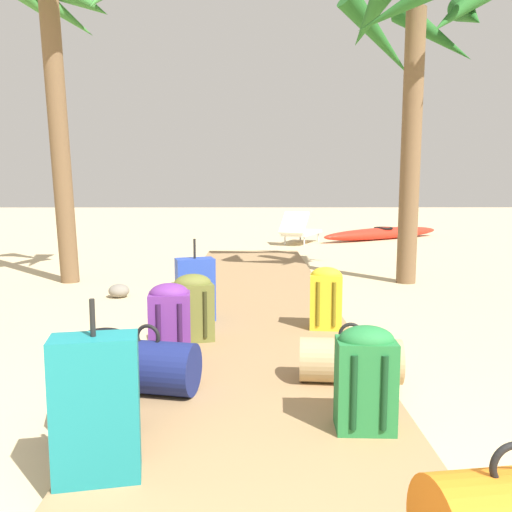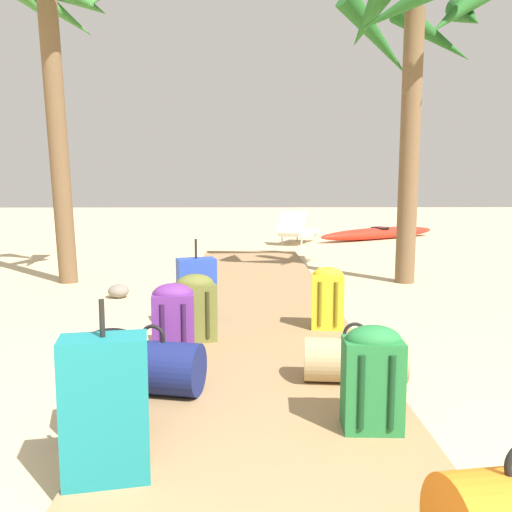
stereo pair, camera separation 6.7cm
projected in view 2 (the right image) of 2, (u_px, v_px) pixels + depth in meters
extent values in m
plane|color=#D1BA8C|center=(255.00, 334.00, 5.09)|extent=(60.00, 60.00, 0.00)
cube|color=#9E7A51|center=(254.00, 306.00, 6.06)|extent=(1.79, 9.89, 0.08)
cube|color=#237538|center=(372.00, 385.00, 2.89)|extent=(0.32, 0.23, 0.50)
ellipsoid|color=#237538|center=(373.00, 340.00, 2.86)|extent=(0.31, 0.22, 0.16)
cylinder|color=#113A1C|center=(361.00, 392.00, 2.78)|extent=(0.04, 0.04, 0.40)
cylinder|color=#113A1C|center=(391.00, 393.00, 2.78)|extent=(0.04, 0.04, 0.40)
cube|color=#197A7F|center=(105.00, 409.00, 2.38)|extent=(0.41, 0.26, 0.66)
cylinder|color=black|center=(102.00, 318.00, 2.33)|extent=(0.02, 0.02, 0.17)
cube|color=#2847B7|center=(196.00, 289.00, 5.25)|extent=(0.41, 0.31, 0.61)
cylinder|color=black|center=(196.00, 249.00, 5.19)|extent=(0.02, 0.02, 0.19)
cube|color=black|center=(111.00, 387.00, 2.89)|extent=(0.38, 0.34, 0.47)
ellipsoid|color=black|center=(110.00, 344.00, 2.86)|extent=(0.36, 0.32, 0.16)
cylinder|color=black|center=(96.00, 397.00, 2.75)|extent=(0.04, 0.04, 0.38)
cylinder|color=black|center=(128.00, 394.00, 2.79)|extent=(0.04, 0.04, 0.38)
cube|color=gold|center=(328.00, 302.00, 4.94)|extent=(0.31, 0.22, 0.50)
ellipsoid|color=gold|center=(328.00, 275.00, 4.91)|extent=(0.29, 0.21, 0.14)
cylinder|color=#6D5E11|center=(320.00, 304.00, 4.86)|extent=(0.04, 0.04, 0.40)
cylinder|color=#6D5E11|center=(336.00, 304.00, 4.84)|extent=(0.04, 0.04, 0.40)
cylinder|color=navy|center=(154.00, 367.00, 3.41)|extent=(0.66, 0.46, 0.34)
torus|color=black|center=(153.00, 337.00, 3.38)|extent=(0.17, 0.06, 0.16)
cylinder|color=tan|center=(355.00, 360.00, 3.61)|extent=(0.70, 0.36, 0.30)
torus|color=black|center=(355.00, 334.00, 3.58)|extent=(0.17, 0.04, 0.16)
cube|color=#6B2D84|center=(173.00, 329.00, 3.96)|extent=(0.33, 0.28, 0.53)
ellipsoid|color=#6B2D84|center=(173.00, 293.00, 3.93)|extent=(0.31, 0.26, 0.15)
cylinder|color=#351642|center=(162.00, 333.00, 3.83)|extent=(0.04, 0.04, 0.42)
cylinder|color=#351642|center=(184.00, 333.00, 3.85)|extent=(0.04, 0.04, 0.42)
cube|color=olive|center=(195.00, 312.00, 4.57)|extent=(0.38, 0.31, 0.49)
ellipsoid|color=olive|center=(195.00, 284.00, 4.54)|extent=(0.36, 0.29, 0.17)
cylinder|color=#333516|center=(187.00, 316.00, 4.44)|extent=(0.04, 0.04, 0.39)
cylinder|color=#333516|center=(208.00, 315.00, 4.48)|extent=(0.04, 0.04, 0.39)
cylinder|color=brown|center=(58.00, 136.00, 7.34)|extent=(0.26, 0.64, 4.14)
cone|color=#387A33|center=(82.00, 0.00, 7.55)|extent=(1.13, 0.87, 0.83)
cone|color=#387A33|center=(53.00, 6.00, 7.69)|extent=(1.29, 0.70, 1.02)
cylinder|color=brown|center=(409.00, 150.00, 7.53)|extent=(0.28, 0.32, 3.78)
cone|color=#236023|center=(468.00, 16.00, 7.20)|extent=(0.59, 1.45, 0.89)
cone|color=#236023|center=(433.00, 35.00, 7.86)|extent=(1.25, 1.11, 1.15)
cone|color=#236023|center=(377.00, 38.00, 7.99)|extent=(1.43, 0.95, 1.24)
cone|color=#236023|center=(370.00, 15.00, 7.18)|extent=(0.60, 1.36, 0.85)
cone|color=#236023|center=(412.00, 1.00, 6.61)|extent=(1.53, 0.83, 0.94)
cone|color=#236023|center=(459.00, 9.00, 6.79)|extent=(1.26, 1.09, 1.04)
cube|color=white|center=(299.00, 233.00, 13.10)|extent=(1.12, 1.52, 0.08)
cube|color=white|center=(291.00, 223.00, 12.52)|extent=(0.75, 0.69, 0.51)
cylinder|color=silver|center=(297.00, 236.00, 13.72)|extent=(0.04, 0.04, 0.22)
cylinder|color=silver|center=(315.00, 237.00, 13.54)|extent=(0.04, 0.04, 0.22)
cylinder|color=silver|center=(282.00, 240.00, 12.70)|extent=(0.04, 0.04, 0.22)
cylinder|color=silver|center=(301.00, 241.00, 12.52)|extent=(0.04, 0.04, 0.22)
ellipsoid|color=red|center=(380.00, 233.00, 14.12)|extent=(3.71, 2.71, 0.31)
torus|color=black|center=(380.00, 228.00, 14.10)|extent=(0.68, 0.68, 0.05)
ellipsoid|color=gray|center=(118.00, 291.00, 6.72)|extent=(0.32, 0.32, 0.17)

